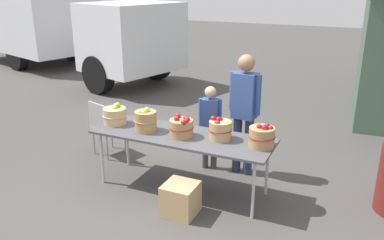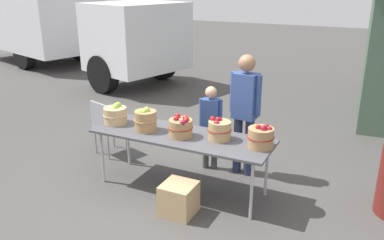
{
  "view_description": "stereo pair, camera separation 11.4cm",
  "coord_description": "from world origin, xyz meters",
  "px_view_note": "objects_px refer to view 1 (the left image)",
  "views": [
    {
      "loc": [
        2.07,
        -4.22,
        2.61
      ],
      "look_at": [
        0.0,
        0.3,
        0.85
      ],
      "focal_mm": 37.84,
      "sensor_mm": 36.0,
      "label": 1
    },
    {
      "loc": [
        2.17,
        -4.17,
        2.61
      ],
      "look_at": [
        0.0,
        0.3,
        0.85
      ],
      "focal_mm": 37.84,
      "sensor_mm": 36.0,
      "label": 2
    }
  ],
  "objects_px": {
    "box_truck": "(51,17)",
    "child_customer": "(210,121)",
    "apple_basket_green_0": "(115,115)",
    "folding_chair": "(104,124)",
    "market_table": "(182,138)",
    "apple_basket_green_1": "(146,120)",
    "produce_crate": "(181,199)",
    "vendor_adult": "(244,106)",
    "apple_basket_red_0": "(181,127)",
    "apple_basket_red_2": "(262,136)",
    "apple_basket_red_1": "(220,129)"
  },
  "relations": [
    {
      "from": "box_truck",
      "to": "child_customer",
      "type": "bearing_deg",
      "value": -16.44
    },
    {
      "from": "apple_basket_green_0",
      "to": "folding_chair",
      "type": "bearing_deg",
      "value": 139.55
    },
    {
      "from": "market_table",
      "to": "apple_basket_green_1",
      "type": "bearing_deg",
      "value": -172.58
    },
    {
      "from": "box_truck",
      "to": "apple_basket_green_0",
      "type": "bearing_deg",
      "value": -25.17
    },
    {
      "from": "folding_chair",
      "to": "produce_crate",
      "type": "relative_size",
      "value": 2.29
    },
    {
      "from": "vendor_adult",
      "to": "apple_basket_red_0",
      "type": "bearing_deg",
      "value": 62.03
    },
    {
      "from": "apple_basket_red_2",
      "to": "box_truck",
      "type": "relative_size",
      "value": 0.04
    },
    {
      "from": "apple_basket_red_0",
      "to": "child_customer",
      "type": "distance_m",
      "value": 0.78
    },
    {
      "from": "child_customer",
      "to": "produce_crate",
      "type": "xyz_separation_m",
      "value": [
        0.15,
        -1.25,
        -0.53
      ]
    },
    {
      "from": "apple_basket_green_0",
      "to": "box_truck",
      "type": "xyz_separation_m",
      "value": [
        -5.85,
        5.23,
        0.62
      ]
    },
    {
      "from": "market_table",
      "to": "apple_basket_red_1",
      "type": "height_order",
      "value": "apple_basket_red_1"
    },
    {
      "from": "child_customer",
      "to": "produce_crate",
      "type": "distance_m",
      "value": 1.37
    },
    {
      "from": "produce_crate",
      "to": "apple_basket_red_0",
      "type": "bearing_deg",
      "value": 114.29
    },
    {
      "from": "market_table",
      "to": "apple_basket_red_1",
      "type": "xyz_separation_m",
      "value": [
        0.48,
        0.07,
        0.16
      ]
    },
    {
      "from": "apple_basket_green_1",
      "to": "folding_chair",
      "type": "height_order",
      "value": "apple_basket_green_1"
    },
    {
      "from": "apple_basket_red_0",
      "to": "vendor_adult",
      "type": "xyz_separation_m",
      "value": [
        0.54,
        0.81,
        0.12
      ]
    },
    {
      "from": "box_truck",
      "to": "apple_basket_red_0",
      "type": "bearing_deg",
      "value": -20.92
    },
    {
      "from": "market_table",
      "to": "vendor_adult",
      "type": "bearing_deg",
      "value": 53.7
    },
    {
      "from": "box_truck",
      "to": "apple_basket_green_1",
      "type": "bearing_deg",
      "value": -23.1
    },
    {
      "from": "apple_basket_red_0",
      "to": "folding_chair",
      "type": "xyz_separation_m",
      "value": [
        -1.55,
        0.5,
        -0.36
      ]
    },
    {
      "from": "apple_basket_green_0",
      "to": "box_truck",
      "type": "bearing_deg",
      "value": 138.22
    },
    {
      "from": "box_truck",
      "to": "vendor_adult",
      "type": "bearing_deg",
      "value": -14.43
    },
    {
      "from": "market_table",
      "to": "child_customer",
      "type": "bearing_deg",
      "value": 82.81
    },
    {
      "from": "apple_basket_red_1",
      "to": "produce_crate",
      "type": "bearing_deg",
      "value": -111.31
    },
    {
      "from": "market_table",
      "to": "apple_basket_red_2",
      "type": "bearing_deg",
      "value": 2.94
    },
    {
      "from": "apple_basket_red_0",
      "to": "apple_basket_red_2",
      "type": "distance_m",
      "value": 0.99
    },
    {
      "from": "apple_basket_red_0",
      "to": "apple_basket_red_2",
      "type": "xyz_separation_m",
      "value": [
        0.98,
        0.1,
        0.01
      ]
    },
    {
      "from": "apple_basket_red_1",
      "to": "child_customer",
      "type": "xyz_separation_m",
      "value": [
        -0.39,
        0.64,
        -0.16
      ]
    },
    {
      "from": "market_table",
      "to": "apple_basket_green_1",
      "type": "relative_size",
      "value": 7.28
    },
    {
      "from": "market_table",
      "to": "folding_chair",
      "type": "bearing_deg",
      "value": 163.58
    },
    {
      "from": "produce_crate",
      "to": "apple_basket_red_2",
      "type": "bearing_deg",
      "value": 38.03
    },
    {
      "from": "market_table",
      "to": "vendor_adult",
      "type": "relative_size",
      "value": 1.37
    },
    {
      "from": "apple_basket_red_0",
      "to": "child_customer",
      "type": "relative_size",
      "value": 0.25
    },
    {
      "from": "apple_basket_green_0",
      "to": "box_truck",
      "type": "relative_size",
      "value": 0.04
    },
    {
      "from": "child_customer",
      "to": "folding_chair",
      "type": "relative_size",
      "value": 1.41
    },
    {
      "from": "market_table",
      "to": "child_customer",
      "type": "distance_m",
      "value": 0.71
    },
    {
      "from": "apple_basket_green_0",
      "to": "folding_chair",
      "type": "xyz_separation_m",
      "value": [
        -0.53,
        0.46,
        -0.36
      ]
    },
    {
      "from": "market_table",
      "to": "apple_basket_red_2",
      "type": "relative_size",
      "value": 7.26
    },
    {
      "from": "apple_basket_red_0",
      "to": "apple_basket_red_1",
      "type": "height_order",
      "value": "apple_basket_red_1"
    },
    {
      "from": "child_customer",
      "to": "vendor_adult",
      "type": "bearing_deg",
      "value": 171.77
    },
    {
      "from": "vendor_adult",
      "to": "child_customer",
      "type": "xyz_separation_m",
      "value": [
        -0.47,
        -0.05,
        -0.27
      ]
    },
    {
      "from": "market_table",
      "to": "apple_basket_red_2",
      "type": "height_order",
      "value": "apple_basket_red_2"
    },
    {
      "from": "apple_basket_red_2",
      "to": "folding_chair",
      "type": "distance_m",
      "value": 2.59
    },
    {
      "from": "market_table",
      "to": "apple_basket_green_0",
      "type": "relative_size",
      "value": 7.07
    },
    {
      "from": "folding_chair",
      "to": "vendor_adult",
      "type": "bearing_deg",
      "value": -153.67
    },
    {
      "from": "market_table",
      "to": "apple_basket_red_0",
      "type": "bearing_deg",
      "value": -70.36
    },
    {
      "from": "apple_basket_green_1",
      "to": "apple_basket_red_0",
      "type": "distance_m",
      "value": 0.5
    },
    {
      "from": "apple_basket_green_0",
      "to": "apple_basket_red_0",
      "type": "relative_size",
      "value": 1.05
    },
    {
      "from": "apple_basket_green_0",
      "to": "child_customer",
      "type": "relative_size",
      "value": 0.27
    },
    {
      "from": "apple_basket_red_2",
      "to": "child_customer",
      "type": "bearing_deg",
      "value": 144.23
    }
  ]
}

